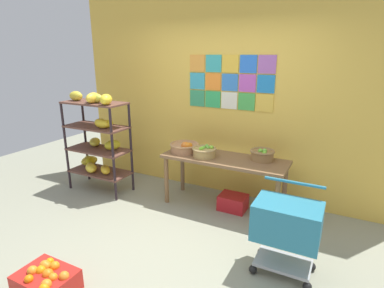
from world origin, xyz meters
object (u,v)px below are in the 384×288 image
fruit_basket_back_right (185,147)px  produce_crate_under_table (233,202)px  orange_crate_foreground (47,281)px  fruit_basket_right (262,154)px  fruit_basket_centre (204,152)px  display_table (224,164)px  shopping_cart (287,225)px  banana_shelf_unit (97,137)px

fruit_basket_back_right → produce_crate_under_table: 1.00m
fruit_basket_back_right → orange_crate_foreground: size_ratio=0.82×
fruit_basket_right → fruit_basket_centre: bearing=-163.3°
display_table → fruit_basket_back_right: (-0.58, -0.02, 0.16)m
fruit_basket_right → shopping_cart: 1.25m
fruit_basket_centre → display_table: bearing=17.8°
orange_crate_foreground → shopping_cart: bearing=34.3°
banana_shelf_unit → fruit_basket_back_right: size_ratio=3.72×
orange_crate_foreground → shopping_cart: size_ratio=0.57×
fruit_basket_centre → fruit_basket_right: (0.71, 0.21, 0.01)m
display_table → fruit_basket_back_right: size_ratio=4.04×
display_table → fruit_basket_centre: bearing=-162.2°
fruit_basket_back_right → banana_shelf_unit: bearing=-167.4°
banana_shelf_unit → orange_crate_foreground: (1.12, -1.87, -0.72)m
display_table → produce_crate_under_table: size_ratio=4.53×
orange_crate_foreground → shopping_cart: (1.79, 1.22, 0.40)m
fruit_basket_centre → produce_crate_under_table: 0.79m
display_table → produce_crate_under_table: display_table is taller
display_table → shopping_cart: shopping_cart is taller
fruit_basket_centre → shopping_cart: (1.25, -0.88, -0.27)m
fruit_basket_back_right → orange_crate_foreground: fruit_basket_back_right is taller
banana_shelf_unit → display_table: bearing=9.5°
produce_crate_under_table → display_table: bearing=178.5°
fruit_basket_centre → orange_crate_foreground: fruit_basket_centre is taller
shopping_cart → orange_crate_foreground: bearing=-132.7°
fruit_basket_centre → orange_crate_foreground: size_ratio=0.65×
banana_shelf_unit → orange_crate_foreground: bearing=-59.1°
banana_shelf_unit → display_table: 1.94m
banana_shelf_unit → orange_crate_foreground: size_ratio=3.06×
fruit_basket_back_right → shopping_cart: size_ratio=0.47×
produce_crate_under_table → shopping_cart: shopping_cart is taller
shopping_cart → display_table: bearing=149.0°
display_table → fruit_basket_centre: 0.31m
fruit_basket_right → shopping_cart: fruit_basket_right is taller
orange_crate_foreground → fruit_basket_back_right: bearing=84.6°
produce_crate_under_table → orange_crate_foreground: bearing=-113.1°
produce_crate_under_table → fruit_basket_back_right: bearing=-178.6°
banana_shelf_unit → fruit_basket_back_right: (1.32, 0.30, -0.05)m
fruit_basket_centre → fruit_basket_right: 0.75m
display_table → fruit_basket_back_right: fruit_basket_back_right is taller
display_table → orange_crate_foreground: (-0.79, -2.18, -0.50)m
fruit_basket_right → banana_shelf_unit: bearing=-169.2°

